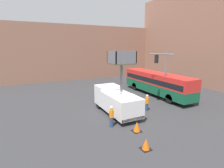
{
  "coord_description": "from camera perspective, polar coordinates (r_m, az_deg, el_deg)",
  "views": [
    {
      "loc": [
        -8.34,
        -14.02,
        6.56
      ],
      "look_at": [
        -0.63,
        1.49,
        2.81
      ],
      "focal_mm": 28.0,
      "sensor_mm": 36.0,
      "label": 1
    }
  ],
  "objects": [
    {
      "name": "city_bus",
      "position": [
        24.45,
        14.33,
        0.66
      ],
      "size": [
        2.46,
        11.65,
        3.06
      ],
      "rotation": [
        0.0,
        0.0,
        1.78
      ],
      "color": "#145638",
      "rests_on": "ground_plane"
    },
    {
      "name": "traffic_cone_mid_road",
      "position": [
        12.15,
        11.02,
        -18.74
      ],
      "size": [
        0.66,
        0.66,
        0.75
      ],
      "color": "black",
      "rests_on": "ground_plane"
    },
    {
      "name": "building_backdrop_far",
      "position": [
        39.75,
        -14.52,
        10.04
      ],
      "size": [
        44.0,
        10.0,
        10.63
      ],
      "color": "#936651",
      "rests_on": "ground_plane"
    },
    {
      "name": "road_worker_directing",
      "position": [
        18.46,
        11.32,
        -6.02
      ],
      "size": [
        0.38,
        0.38,
        1.74
      ],
      "rotation": [
        0.0,
        0.0,
        6.13
      ],
      "color": "navy",
      "rests_on": "ground_plane"
    },
    {
      "name": "building_backdrop_side",
      "position": [
        36.82,
        30.5,
        12.92
      ],
      "size": [
        10.0,
        28.0,
        16.12
      ],
      "color": "#936651",
      "rests_on": "ground_plane"
    },
    {
      "name": "traffic_cone_near_truck",
      "position": [
        14.22,
        8.1,
        -13.68
      ],
      "size": [
        0.7,
        0.7,
        0.8
      ],
      "color": "black",
      "rests_on": "ground_plane"
    },
    {
      "name": "traffic_light_pole",
      "position": [
        21.29,
        16.04,
        4.88
      ],
      "size": [
        2.82,
        2.57,
        5.98
      ],
      "color": "slate",
      "rests_on": "ground_plane"
    },
    {
      "name": "road_worker_near_truck",
      "position": [
        14.62,
        -0.18,
        -10.53
      ],
      "size": [
        0.38,
        0.38,
        1.81
      ],
      "rotation": [
        0.0,
        0.0,
        4.47
      ],
      "color": "navy",
      "rests_on": "ground_plane"
    },
    {
      "name": "ground_plane",
      "position": [
        17.59,
        4.07,
        -9.72
      ],
      "size": [
        120.0,
        120.0,
        0.0
      ],
      "primitive_type": "plane",
      "color": "#333335"
    },
    {
      "name": "utility_truck",
      "position": [
        17.27,
        1.37,
        -4.98
      ],
      "size": [
        2.32,
        6.12,
        6.15
      ],
      "color": "white",
      "rests_on": "ground_plane"
    }
  ]
}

